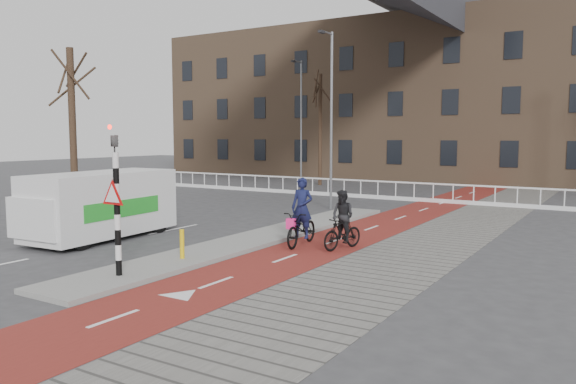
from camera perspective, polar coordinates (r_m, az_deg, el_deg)
The scene contains 15 objects.
ground at distance 14.89m, azimuth -9.40°, elevation -7.46°, with size 120.00×120.00×0.00m, color #38383A.
bike_lane at distance 22.66m, azimuth 10.47°, elevation -2.91°, with size 2.50×60.00×0.01m, color maroon.
sidewalk at distance 21.82m, azimuth 17.35°, elevation -3.41°, with size 3.00×60.00×0.01m, color slate.
curb_island at distance 18.40m, azimuth -2.84°, elevation -4.66°, with size 1.80×16.00×0.12m, color gray.
traffic_signal at distance 13.57m, azimuth -17.08°, elevation -0.41°, with size 0.80×0.80×3.68m.
bollard at distance 15.26m, azimuth -10.71°, elevation -5.21°, with size 0.12×0.12×0.78m, color yellow.
cyclist_near at distance 17.24m, azimuth 1.42°, elevation -3.16°, with size 0.95×2.10×2.10m.
cyclist_far at distance 16.75m, azimuth 5.57°, elevation -3.35°, with size 0.87×1.68×1.77m.
van at distance 19.41m, azimuth -18.39°, elevation -1.15°, with size 2.38×5.21×2.18m.
railing at distance 31.62m, azimuth 4.09°, elevation 0.17°, with size 28.00×0.10×0.99m.
townhouse_row at distance 44.92m, azimuth 15.57°, elevation 11.22°, with size 46.00×10.00×15.90m.
tree_left at distance 27.41m, azimuth -21.03°, elevation 5.94°, with size 0.32×0.32×7.30m, color black.
tree_mid at distance 38.34m, azimuth 3.29°, elevation 6.31°, with size 0.25×0.25×7.50m, color black.
streetlight_near at distance 25.67m, azimuth 4.43°, elevation 7.10°, with size 0.12×0.12×7.98m, color slate.
streetlight_left at distance 37.39m, azimuth 1.35°, elevation 6.91°, with size 0.12×0.12×8.25m, color slate.
Camera 1 is at (9.56, -10.90, 3.39)m, focal length 35.00 mm.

